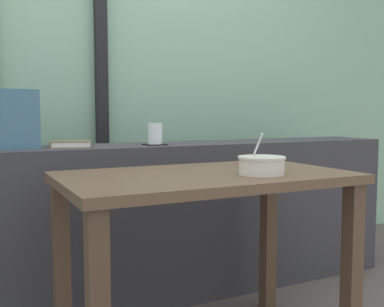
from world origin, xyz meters
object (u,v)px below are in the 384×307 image
closed_book (71,144)px  soup_bowl (262,165)px  breakfast_table (205,205)px  juice_glass (156,134)px  coaster_square (156,144)px  fork_utensil (270,163)px

closed_book → soup_bowl: size_ratio=1.19×
soup_bowl → closed_book: bearing=125.0°
breakfast_table → juice_glass: (0.04, 0.59, 0.25)m
breakfast_table → closed_book: size_ratio=5.20×
coaster_square → closed_book: closed_book is taller
soup_bowl → coaster_square: bearing=100.0°
juice_glass → closed_book: bearing=174.2°
closed_book → soup_bowl: 0.93m
breakfast_table → soup_bowl: (0.16, -0.13, 0.16)m
breakfast_table → fork_utensil: bearing=19.8°
juice_glass → closed_book: 0.41m
soup_bowl → breakfast_table: bearing=140.6°
fork_utensil → coaster_square: bearing=144.1°
breakfast_table → fork_utensil: size_ratio=6.36×
breakfast_table → closed_book: bearing=120.5°
coaster_square → closed_book: bearing=174.2°
breakfast_table → juice_glass: bearing=86.5°
coaster_square → soup_bowl: (0.13, -0.72, -0.04)m
closed_book → fork_utensil: closed_book is taller
coaster_square → soup_bowl: soup_bowl is taller
juice_glass → soup_bowl: bearing=-80.0°
breakfast_table → fork_utensil: fork_utensil is taller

